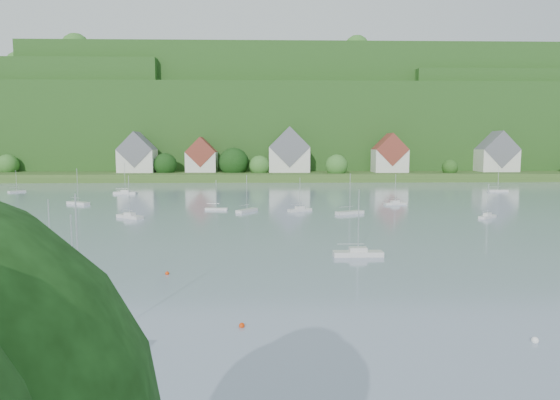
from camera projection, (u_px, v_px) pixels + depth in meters
name	position (u px, v px, depth m)	size (l,w,h in m)	color
far_shore_strip	(276.00, 174.00, 209.89)	(600.00, 60.00, 3.00)	#345720
forested_ridge	(275.00, 129.00, 275.73)	(620.00, 181.22, 69.89)	#173F14
village_building_0	(137.00, 156.00, 194.69)	(14.00, 10.40, 16.00)	silver
village_building_1	(202.00, 158.00, 197.40)	(12.00, 9.36, 14.00)	silver
village_building_2	(289.00, 154.00, 197.15)	(16.00, 11.44, 18.00)	silver
village_building_3	(390.00, 156.00, 196.28)	(13.00, 10.40, 15.50)	silver
village_building_4	(497.00, 155.00, 201.39)	(15.00, 10.40, 16.50)	silver
near_sailboat_0	(74.00, 298.00, 41.77)	(5.81, 3.67, 7.62)	silver
near_sailboat_1	(16.00, 307.00, 39.50)	(5.22, 3.88, 7.01)	navy
near_sailboat_2	(82.00, 345.00, 31.78)	(7.91, 3.66, 10.31)	silver
near_sailboat_3	(358.00, 253.00, 59.74)	(6.02, 1.76, 8.10)	silver
near_sailboat_6	(52.00, 276.00, 49.04)	(6.22, 3.08, 8.09)	silver
mooring_buoy_0	(242.00, 327.00, 36.32)	(0.43, 0.43, 0.43)	red
mooring_buoy_1	(535.00, 342.00, 33.48)	(0.50, 0.50, 0.50)	white
mooring_buoy_3	(366.00, 250.00, 63.52)	(0.48, 0.48, 0.48)	red
mooring_buoy_5	(167.00, 274.00, 51.25)	(0.41, 0.41, 0.41)	red
far_sailboat_cluster	(319.00, 199.00, 120.55)	(194.63, 62.86, 8.71)	silver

